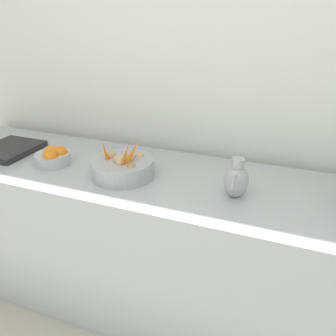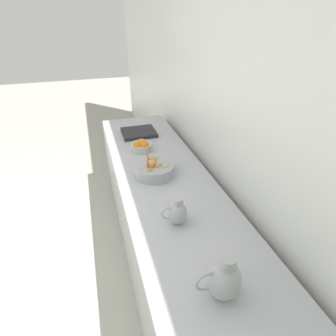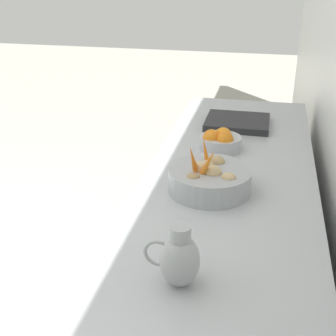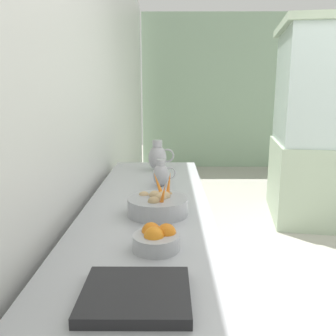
{
  "view_description": "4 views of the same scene",
  "coord_description": "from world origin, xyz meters",
  "px_view_note": "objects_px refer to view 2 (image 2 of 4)",
  "views": [
    {
      "loc": [
        -0.03,
        0.43,
        1.64
      ],
      "look_at": [
        -1.38,
        -0.09,
        0.98
      ],
      "focal_mm": 36.06,
      "sensor_mm": 36.0,
      "label": 1
    },
    {
      "loc": [
        -1.01,
        1.36,
        1.99
      ],
      "look_at": [
        -1.47,
        -0.17,
        1.03
      ],
      "focal_mm": 28.18,
      "sensor_mm": 36.0,
      "label": 2
    },
    {
      "loc": [
        -1.61,
        1.25,
        1.71
      ],
      "look_at": [
        -1.3,
        -0.13,
        1.06
      ],
      "focal_mm": 49.09,
      "sensor_mm": 36.0,
      "label": 3
    },
    {
      "loc": [
        -1.35,
        -2.17,
        1.52
      ],
      "look_at": [
        -1.36,
        -0.09,
        1.07
      ],
      "focal_mm": 38.07,
      "sensor_mm": 36.0,
      "label": 4
    }
  ],
  "objects_px": {
    "metal_pitcher_short": "(177,212)",
    "vegetable_colander": "(154,169)",
    "orange_bowl": "(141,146)",
    "metal_pitcher_tall": "(224,279)"
  },
  "relations": [
    {
      "from": "vegetable_colander",
      "to": "orange_bowl",
      "type": "bearing_deg",
      "value": -88.94
    },
    {
      "from": "metal_pitcher_tall",
      "to": "metal_pitcher_short",
      "type": "xyz_separation_m",
      "value": [
        0.04,
        -0.51,
        -0.03
      ]
    },
    {
      "from": "orange_bowl",
      "to": "metal_pitcher_tall",
      "type": "xyz_separation_m",
      "value": [
        -0.04,
        1.52,
        0.07
      ]
    },
    {
      "from": "metal_pitcher_tall",
      "to": "metal_pitcher_short",
      "type": "bearing_deg",
      "value": -85.49
    },
    {
      "from": "metal_pitcher_tall",
      "to": "metal_pitcher_short",
      "type": "relative_size",
      "value": 1.34
    },
    {
      "from": "vegetable_colander",
      "to": "orange_bowl",
      "type": "height_order",
      "value": "vegetable_colander"
    },
    {
      "from": "metal_pitcher_short",
      "to": "vegetable_colander",
      "type": "bearing_deg",
      "value": -90.32
    },
    {
      "from": "vegetable_colander",
      "to": "metal_pitcher_tall",
      "type": "bearing_deg",
      "value": 91.93
    },
    {
      "from": "orange_bowl",
      "to": "metal_pitcher_tall",
      "type": "height_order",
      "value": "metal_pitcher_tall"
    },
    {
      "from": "orange_bowl",
      "to": "metal_pitcher_short",
      "type": "bearing_deg",
      "value": 90.27
    }
  ]
}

